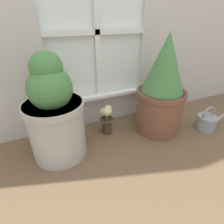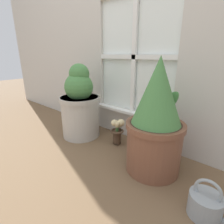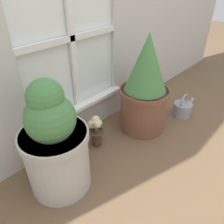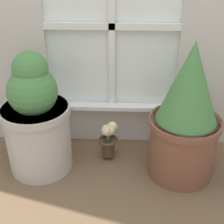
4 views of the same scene
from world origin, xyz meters
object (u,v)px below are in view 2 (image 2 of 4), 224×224
potted_plant_right (156,122)px  flower_vase (117,129)px  watering_can (206,205)px  potted_plant_left (80,105)px

potted_plant_right → flower_vase: bearing=164.5°
potted_plant_right → flower_vase: size_ratio=3.21×
potted_plant_right → watering_can: size_ratio=2.68×
watering_can → flower_vase: bearing=160.7°
potted_plant_left → potted_plant_right: size_ratio=0.90×
flower_vase → watering_can: bearing=-19.3°
potted_plant_right → flower_vase: (-0.39, 0.11, -0.20)m
potted_plant_left → potted_plant_right: 0.77m
potted_plant_left → flower_vase: potted_plant_left is taller
potted_plant_left → watering_can: bearing=-8.9°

